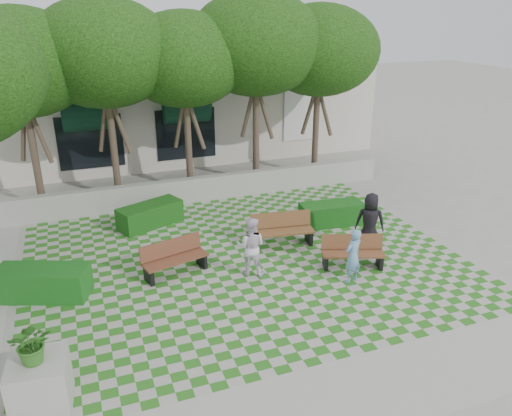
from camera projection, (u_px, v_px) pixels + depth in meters
name	position (u px, v px, depth m)	size (l,w,h in m)	color
ground	(258.00, 278.00, 13.40)	(90.00, 90.00, 0.00)	gray
lawn	(246.00, 262.00, 14.26)	(12.00, 12.00, 0.00)	#2B721E
sidewalk_south	(348.00, 397.00, 9.32)	(16.00, 2.00, 0.01)	#9E9B93
retaining_wall	(199.00, 189.00, 18.60)	(15.00, 0.36, 0.90)	#9E9B93
bench_east	(353.00, 252.00, 13.87)	(1.80, 1.11, 0.90)	brown
bench_mid	(282.00, 230.00, 15.13)	(1.95, 0.89, 0.99)	brown
bench_west	(174.00, 258.00, 13.50)	(1.88, 1.02, 0.94)	#5A301F
hedge_east	(331.00, 214.00, 16.62)	(2.08, 0.83, 0.73)	#134914
hedge_midleft	(150.00, 215.00, 16.50)	(2.11, 0.84, 0.74)	#144512
hedge_west	(43.00, 283.00, 12.44)	(2.23, 0.89, 0.78)	#155119
planter_front	(38.00, 374.00, 8.87)	(1.08, 1.08, 1.78)	#9E9B93
person_blue	(353.00, 256.00, 12.97)	(0.55, 0.36, 1.52)	#6E9AC8
person_dark	(370.00, 222.00, 14.72)	(0.86, 0.56, 1.76)	black
person_white	(251.00, 246.00, 13.34)	(0.80, 0.62, 1.65)	silver
tree_row	(138.00, 60.00, 16.00)	(17.70, 13.40, 7.41)	#47382B
building	(176.00, 98.00, 24.96)	(18.00, 8.92, 5.15)	beige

